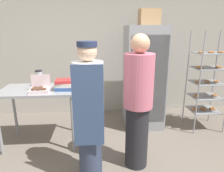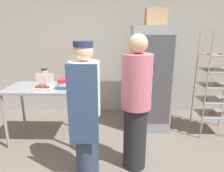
{
  "view_description": "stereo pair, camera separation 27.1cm",
  "coord_description": "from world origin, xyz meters",
  "px_view_note": "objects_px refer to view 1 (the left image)",
  "views": [
    {
      "loc": [
        -0.19,
        -1.86,
        1.78
      ],
      "look_at": [
        0.02,
        0.74,
        1.04
      ],
      "focal_mm": 32.0,
      "sensor_mm": 36.0,
      "label": 1
    },
    {
      "loc": [
        0.08,
        -1.87,
        1.78
      ],
      "look_at": [
        0.02,
        0.74,
        1.04
      ],
      "focal_mm": 32.0,
      "sensor_mm": 36.0,
      "label": 2
    }
  ],
  "objects_px": {
    "donut_box": "(40,89)",
    "binder_stack": "(65,85)",
    "refrigerator": "(144,78)",
    "baking_rack": "(207,83)",
    "cardboard_storage_box": "(149,17)",
    "blender_pitcher": "(39,79)",
    "person_customer": "(138,103)",
    "person_baker": "(89,111)"
  },
  "relations": [
    {
      "from": "donut_box",
      "to": "binder_stack",
      "type": "height_order",
      "value": "donut_box"
    },
    {
      "from": "refrigerator",
      "to": "baking_rack",
      "type": "xyz_separation_m",
      "value": [
        1.09,
        -0.22,
        -0.06
      ]
    },
    {
      "from": "donut_box",
      "to": "binder_stack",
      "type": "xyz_separation_m",
      "value": [
        0.34,
        0.11,
        0.03
      ]
    },
    {
      "from": "donut_box",
      "to": "cardboard_storage_box",
      "type": "xyz_separation_m",
      "value": [
        1.74,
        0.72,
        1.03
      ]
    },
    {
      "from": "blender_pitcher",
      "to": "person_customer",
      "type": "relative_size",
      "value": 0.15
    },
    {
      "from": "cardboard_storage_box",
      "to": "person_baker",
      "type": "xyz_separation_m",
      "value": [
        -1.02,
        -1.35,
        -1.12
      ]
    },
    {
      "from": "blender_pitcher",
      "to": "binder_stack",
      "type": "relative_size",
      "value": 0.93
    },
    {
      "from": "blender_pitcher",
      "to": "person_baker",
      "type": "relative_size",
      "value": 0.16
    },
    {
      "from": "refrigerator",
      "to": "person_baker",
      "type": "bearing_deg",
      "value": -126.09
    },
    {
      "from": "binder_stack",
      "to": "person_customer",
      "type": "relative_size",
      "value": 0.16
    },
    {
      "from": "refrigerator",
      "to": "cardboard_storage_box",
      "type": "height_order",
      "value": "cardboard_storage_box"
    },
    {
      "from": "blender_pitcher",
      "to": "cardboard_storage_box",
      "type": "relative_size",
      "value": 0.75
    },
    {
      "from": "donut_box",
      "to": "person_baker",
      "type": "xyz_separation_m",
      "value": [
        0.72,
        -0.63,
        -0.09
      ]
    },
    {
      "from": "baking_rack",
      "to": "person_baker",
      "type": "height_order",
      "value": "baking_rack"
    },
    {
      "from": "person_baker",
      "to": "person_customer",
      "type": "xyz_separation_m",
      "value": [
        0.61,
        0.14,
        0.02
      ]
    },
    {
      "from": "person_baker",
      "to": "blender_pitcher",
      "type": "bearing_deg",
      "value": 129.98
    },
    {
      "from": "baking_rack",
      "to": "person_baker",
      "type": "distance_m",
      "value": 2.34
    },
    {
      "from": "donut_box",
      "to": "binder_stack",
      "type": "distance_m",
      "value": 0.36
    },
    {
      "from": "baking_rack",
      "to": "binder_stack",
      "type": "bearing_deg",
      "value": -171.57
    },
    {
      "from": "baking_rack",
      "to": "blender_pitcher",
      "type": "xyz_separation_m",
      "value": [
        -2.87,
        -0.15,
        0.16
      ]
    },
    {
      "from": "refrigerator",
      "to": "donut_box",
      "type": "height_order",
      "value": "refrigerator"
    },
    {
      "from": "refrigerator",
      "to": "cardboard_storage_box",
      "type": "bearing_deg",
      "value": 19.58
    },
    {
      "from": "refrigerator",
      "to": "cardboard_storage_box",
      "type": "distance_m",
      "value": 1.06
    },
    {
      "from": "donut_box",
      "to": "blender_pitcher",
      "type": "bearing_deg",
      "value": 103.83
    },
    {
      "from": "binder_stack",
      "to": "person_customer",
      "type": "distance_m",
      "value": 1.16
    },
    {
      "from": "baking_rack",
      "to": "donut_box",
      "type": "bearing_deg",
      "value": -170.3
    },
    {
      "from": "refrigerator",
      "to": "person_baker",
      "type": "distance_m",
      "value": 1.65
    },
    {
      "from": "person_customer",
      "to": "binder_stack",
      "type": "bearing_deg",
      "value": 148.52
    },
    {
      "from": "donut_box",
      "to": "person_customer",
      "type": "distance_m",
      "value": 1.42
    },
    {
      "from": "binder_stack",
      "to": "person_customer",
      "type": "height_order",
      "value": "person_customer"
    },
    {
      "from": "cardboard_storage_box",
      "to": "binder_stack",
      "type": "bearing_deg",
      "value": -156.62
    },
    {
      "from": "refrigerator",
      "to": "blender_pitcher",
      "type": "bearing_deg",
      "value": -168.06
    },
    {
      "from": "refrigerator",
      "to": "donut_box",
      "type": "relative_size",
      "value": 6.72
    },
    {
      "from": "refrigerator",
      "to": "binder_stack",
      "type": "relative_size",
      "value": 6.61
    },
    {
      "from": "baking_rack",
      "to": "donut_box",
      "type": "distance_m",
      "value": 2.83
    },
    {
      "from": "refrigerator",
      "to": "baking_rack",
      "type": "height_order",
      "value": "refrigerator"
    },
    {
      "from": "donut_box",
      "to": "baking_rack",
      "type": "bearing_deg",
      "value": 9.7
    },
    {
      "from": "cardboard_storage_box",
      "to": "baking_rack",
      "type": "bearing_deg",
      "value": -12.99
    },
    {
      "from": "cardboard_storage_box",
      "to": "person_baker",
      "type": "distance_m",
      "value": 2.02
    },
    {
      "from": "blender_pitcher",
      "to": "person_customer",
      "type": "distance_m",
      "value": 1.64
    },
    {
      "from": "refrigerator",
      "to": "person_customer",
      "type": "relative_size",
      "value": 1.06
    },
    {
      "from": "cardboard_storage_box",
      "to": "blender_pitcher",
      "type": "bearing_deg",
      "value": -167.86
    }
  ]
}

